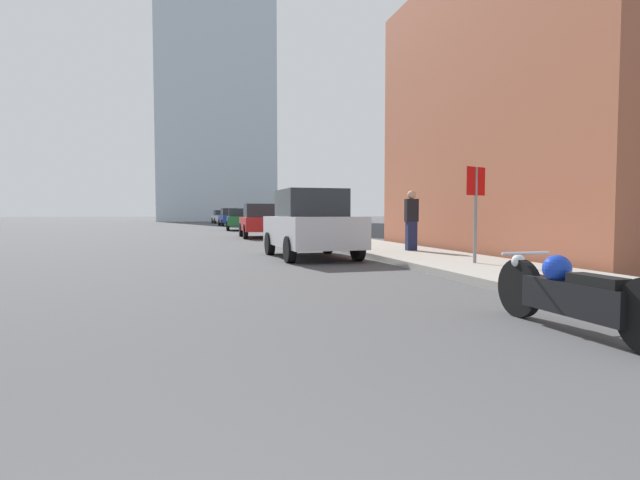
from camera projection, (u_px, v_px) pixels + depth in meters
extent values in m
cube|color=gray|center=(265.00, 227.00, 40.88)|extent=(2.64, 240.00, 0.15)
cube|color=#9E563D|center=(601.00, 113.00, 15.38)|extent=(9.83, 11.09, 8.61)
cylinder|color=black|center=(519.00, 288.00, 5.78)|extent=(0.12, 0.68, 0.67)
cube|color=black|center=(575.00, 299.00, 4.97)|extent=(0.27, 1.29, 0.33)
sphere|color=#1433AD|center=(557.00, 269.00, 5.21)|extent=(0.29, 0.29, 0.29)
cube|color=black|center=(598.00, 281.00, 4.70)|extent=(0.23, 0.59, 0.10)
sphere|color=silver|center=(518.00, 261.00, 5.79)|extent=(0.16, 0.16, 0.16)
cylinder|color=silver|center=(525.00, 253.00, 5.67)|extent=(0.62, 0.05, 0.04)
cube|color=#BCBCC1|center=(311.00, 231.00, 13.55)|extent=(2.03, 4.15, 0.79)
cube|color=#23282D|center=(311.00, 203.00, 13.51)|extent=(1.66, 2.02, 0.73)
cylinder|color=black|center=(270.00, 244.00, 14.52)|extent=(0.23, 0.66, 0.65)
cylinder|color=black|center=(328.00, 243.00, 15.03)|extent=(0.23, 0.66, 0.65)
cylinder|color=black|center=(290.00, 250.00, 12.11)|extent=(0.23, 0.66, 0.65)
cylinder|color=black|center=(358.00, 248.00, 12.62)|extent=(0.23, 0.66, 0.65)
cube|color=red|center=(261.00, 224.00, 24.98)|extent=(1.99, 4.40, 0.66)
cube|color=#23282D|center=(261.00, 211.00, 24.94)|extent=(1.65, 2.13, 0.67)
cylinder|color=black|center=(241.00, 230.00, 26.10)|extent=(0.22, 0.71, 0.70)
cylinder|color=black|center=(275.00, 230.00, 26.51)|extent=(0.22, 0.71, 0.70)
cylinder|color=black|center=(245.00, 232.00, 23.48)|extent=(0.22, 0.71, 0.70)
cylinder|color=black|center=(283.00, 231.00, 23.89)|extent=(0.22, 0.71, 0.70)
cube|color=#1E6B33|center=(239.00, 221.00, 35.87)|extent=(1.92, 4.18, 0.63)
cube|color=#23282D|center=(239.00, 212.00, 35.83)|extent=(1.55, 2.04, 0.57)
cylinder|color=black|center=(228.00, 225.00, 36.97)|extent=(0.24, 0.73, 0.72)
cylinder|color=black|center=(249.00, 225.00, 37.28)|extent=(0.24, 0.73, 0.72)
cylinder|color=black|center=(228.00, 226.00, 34.48)|extent=(0.24, 0.73, 0.72)
cylinder|color=black|center=(251.00, 226.00, 34.80)|extent=(0.24, 0.73, 0.72)
cube|color=#1E3899|center=(229.00, 219.00, 48.40)|extent=(1.87, 4.56, 0.75)
cube|color=#23282D|center=(229.00, 212.00, 48.36)|extent=(1.51, 2.22, 0.65)
cylinder|color=black|center=(220.00, 222.00, 49.51)|extent=(0.23, 0.64, 0.63)
cylinder|color=black|center=(235.00, 222.00, 49.98)|extent=(0.23, 0.64, 0.63)
cylinder|color=black|center=(223.00, 223.00, 46.86)|extent=(0.23, 0.64, 0.63)
cylinder|color=black|center=(239.00, 223.00, 47.33)|extent=(0.23, 0.64, 0.63)
cube|color=silver|center=(221.00, 218.00, 60.15)|extent=(2.02, 4.06, 0.66)
cube|color=#23282D|center=(221.00, 213.00, 60.12)|extent=(1.60, 2.00, 0.61)
cylinder|color=black|center=(213.00, 221.00, 61.06)|extent=(0.26, 0.70, 0.69)
cylinder|color=black|center=(226.00, 220.00, 61.59)|extent=(0.26, 0.70, 0.69)
cylinder|color=black|center=(215.00, 221.00, 58.75)|extent=(0.26, 0.70, 0.69)
cylinder|color=black|center=(229.00, 221.00, 59.28)|extent=(0.26, 0.70, 0.69)
cylinder|color=slate|center=(475.00, 215.00, 10.60)|extent=(0.07, 0.07, 2.04)
cube|color=red|center=(476.00, 181.00, 10.56)|extent=(0.57, 0.26, 0.60)
cube|color=#1E2347|center=(411.00, 236.00, 14.22)|extent=(0.29, 0.20, 0.82)
cube|color=black|center=(411.00, 210.00, 14.18)|extent=(0.36, 0.20, 0.65)
sphere|color=tan|center=(412.00, 195.00, 14.15)|extent=(0.24, 0.24, 0.24)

